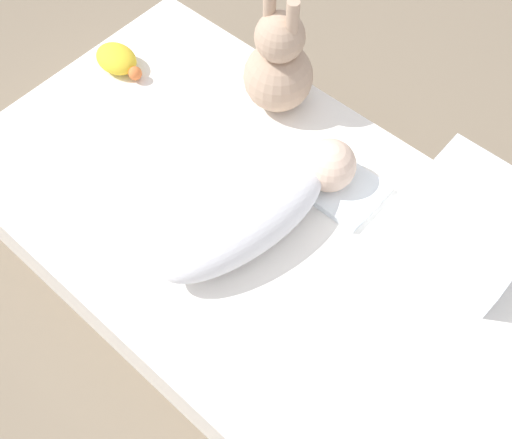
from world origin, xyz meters
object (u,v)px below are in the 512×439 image
(swaddled_baby, at_px, (261,211))
(bunny_plush, at_px, (279,66))
(pillow, at_px, (469,221))
(turtle_plush, at_px, (117,60))

(swaddled_baby, relative_size, bunny_plush, 1.61)
(swaddled_baby, relative_size, pillow, 1.69)
(turtle_plush, bearing_deg, swaddled_baby, -11.16)
(swaddled_baby, height_order, bunny_plush, bunny_plush)
(bunny_plush, bearing_deg, swaddled_baby, -55.22)
(swaddled_baby, height_order, pillow, swaddled_baby)
(pillow, distance_m, turtle_plush, 1.06)
(swaddled_baby, height_order, turtle_plush, swaddled_baby)
(pillow, xyz_separation_m, bunny_plush, (-0.62, 0.02, 0.08))
(swaddled_baby, distance_m, turtle_plush, 0.68)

